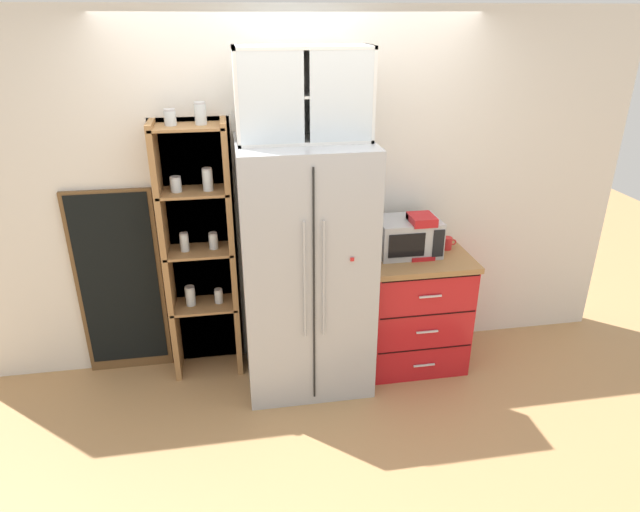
{
  "coord_description": "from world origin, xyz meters",
  "views": [
    {
      "loc": [
        -0.48,
        -3.4,
        2.49
      ],
      "look_at": [
        0.1,
        -0.0,
        0.97
      ],
      "focal_mm": 30.88,
      "sensor_mm": 36.0,
      "label": 1
    }
  ],
  "objects_px": {
    "microwave": "(408,236)",
    "chalkboard_menu": "(120,284)",
    "mug_red": "(447,243)",
    "mug_cream": "(422,253)",
    "coffee_maker": "(419,235)",
    "bottle_amber": "(417,237)",
    "bottle_clear": "(418,238)",
    "refrigerator": "(306,269)"
  },
  "relations": [
    {
      "from": "refrigerator",
      "to": "bottle_amber",
      "type": "height_order",
      "value": "refrigerator"
    },
    {
      "from": "bottle_amber",
      "to": "bottle_clear",
      "type": "distance_m",
      "value": 0.02
    },
    {
      "from": "coffee_maker",
      "to": "bottle_clear",
      "type": "relative_size",
      "value": 1.11
    },
    {
      "from": "coffee_maker",
      "to": "bottle_clear",
      "type": "bearing_deg",
      "value": 90.0
    },
    {
      "from": "mug_red",
      "to": "mug_cream",
      "type": "bearing_deg",
      "value": -151.44
    },
    {
      "from": "coffee_maker",
      "to": "chalkboard_menu",
      "type": "height_order",
      "value": "chalkboard_menu"
    },
    {
      "from": "coffee_maker",
      "to": "mug_red",
      "type": "xyz_separation_m",
      "value": [
        0.24,
        0.07,
        -0.11
      ]
    },
    {
      "from": "coffee_maker",
      "to": "mug_red",
      "type": "distance_m",
      "value": 0.27
    },
    {
      "from": "bottle_clear",
      "to": "chalkboard_menu",
      "type": "xyz_separation_m",
      "value": [
        -2.13,
        0.25,
        -0.31
      ]
    },
    {
      "from": "coffee_maker",
      "to": "mug_cream",
      "type": "xyz_separation_m",
      "value": [
        0.0,
        -0.07,
        -0.11
      ]
    },
    {
      "from": "refrigerator",
      "to": "microwave",
      "type": "relative_size",
      "value": 3.99
    },
    {
      "from": "mug_cream",
      "to": "bottle_amber",
      "type": "distance_m",
      "value": 0.13
    },
    {
      "from": "mug_cream",
      "to": "bottle_amber",
      "type": "height_order",
      "value": "bottle_amber"
    },
    {
      "from": "refrigerator",
      "to": "chalkboard_menu",
      "type": "distance_m",
      "value": 1.36
    },
    {
      "from": "chalkboard_menu",
      "to": "coffee_maker",
      "type": "bearing_deg",
      "value": -6.9
    },
    {
      "from": "refrigerator",
      "to": "coffee_maker",
      "type": "xyz_separation_m",
      "value": [
        0.83,
        0.07,
        0.17
      ]
    },
    {
      "from": "microwave",
      "to": "mug_red",
      "type": "height_order",
      "value": "microwave"
    },
    {
      "from": "chalkboard_menu",
      "to": "refrigerator",
      "type": "bearing_deg",
      "value": -14.28
    },
    {
      "from": "microwave",
      "to": "chalkboard_menu",
      "type": "height_order",
      "value": "chalkboard_menu"
    },
    {
      "from": "mug_red",
      "to": "chalkboard_menu",
      "type": "bearing_deg",
      "value": 175.36
    },
    {
      "from": "microwave",
      "to": "bottle_amber",
      "type": "distance_m",
      "value": 0.07
    },
    {
      "from": "mug_red",
      "to": "bottle_clear",
      "type": "relative_size",
      "value": 0.4
    },
    {
      "from": "mug_red",
      "to": "coffee_maker",
      "type": "bearing_deg",
      "value": -165.01
    },
    {
      "from": "microwave",
      "to": "coffee_maker",
      "type": "xyz_separation_m",
      "value": [
        0.07,
        -0.04,
        0.03
      ]
    },
    {
      "from": "bottle_amber",
      "to": "chalkboard_menu",
      "type": "bearing_deg",
      "value": 174.07
    },
    {
      "from": "coffee_maker",
      "to": "bottle_amber",
      "type": "bearing_deg",
      "value": 90.0
    },
    {
      "from": "refrigerator",
      "to": "microwave",
      "type": "height_order",
      "value": "refrigerator"
    },
    {
      "from": "coffee_maker",
      "to": "mug_red",
      "type": "relative_size",
      "value": 2.76
    },
    {
      "from": "bottle_amber",
      "to": "microwave",
      "type": "bearing_deg",
      "value": 175.39
    },
    {
      "from": "microwave",
      "to": "mug_red",
      "type": "xyz_separation_m",
      "value": [
        0.31,
        0.02,
        -0.08
      ]
    },
    {
      "from": "coffee_maker",
      "to": "mug_red",
      "type": "height_order",
      "value": "coffee_maker"
    },
    {
      "from": "mug_red",
      "to": "mug_cream",
      "type": "height_order",
      "value": "mug_red"
    },
    {
      "from": "mug_cream",
      "to": "coffee_maker",
      "type": "bearing_deg",
      "value": 91.76
    },
    {
      "from": "microwave",
      "to": "bottle_clear",
      "type": "distance_m",
      "value": 0.08
    },
    {
      "from": "refrigerator",
      "to": "bottle_amber",
      "type": "relative_size",
      "value": 6.21
    },
    {
      "from": "bottle_amber",
      "to": "mug_red",
      "type": "bearing_deg",
      "value": 6.75
    },
    {
      "from": "microwave",
      "to": "bottle_amber",
      "type": "bearing_deg",
      "value": -4.61
    },
    {
      "from": "refrigerator",
      "to": "coffee_maker",
      "type": "relative_size",
      "value": 5.67
    },
    {
      "from": "microwave",
      "to": "refrigerator",
      "type": "bearing_deg",
      "value": -171.34
    },
    {
      "from": "mug_red",
      "to": "chalkboard_menu",
      "type": "distance_m",
      "value": 2.4
    },
    {
      "from": "refrigerator",
      "to": "chalkboard_menu",
      "type": "relative_size",
      "value": 1.25
    },
    {
      "from": "bottle_amber",
      "to": "bottle_clear",
      "type": "height_order",
      "value": "bottle_amber"
    }
  ]
}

